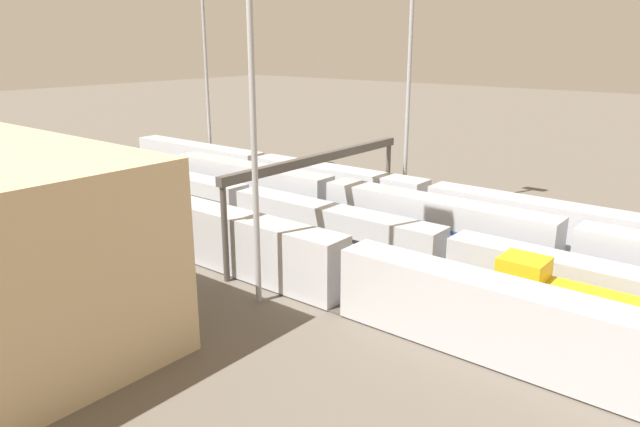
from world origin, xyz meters
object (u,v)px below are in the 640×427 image
train_on_track_4 (346,275)px  light_mast_0 (205,47)px  light_mast_1 (251,44)px  light_mast_2 (411,27)px  train_on_track_1 (433,224)px  signal_gantry (319,168)px  train_on_track_2 (243,205)px  train_on_track_3 (561,309)px  train_on_track_0 (335,188)px

train_on_track_4 → light_mast_0: size_ratio=1.65×
train_on_track_4 → light_mast_0: light_mast_0 is taller
light_mast_1 → light_mast_2: (3.62, -26.99, 1.56)m
light_mast_1 → train_on_track_1: bearing=-104.7°
light_mast_1 → signal_gantry: size_ratio=1.20×
signal_gantry → train_on_track_2: bearing=0.0°
train_on_track_3 → train_on_track_4: bearing=19.9°
train_on_track_1 → train_on_track_0: same height
light_mast_0 → light_mast_2: light_mast_2 is taller
light_mast_0 → light_mast_1: light_mast_1 is taller
train_on_track_3 → light_mast_0: size_ratio=0.35×
light_mast_0 → train_on_track_2: bearing=147.3°
train_on_track_4 → train_on_track_0: 25.85m
light_mast_2 → train_on_track_4: bearing=111.7°
light_mast_1 → signal_gantry: 18.11m
train_on_track_0 → light_mast_1: size_ratio=2.39×
light_mast_0 → signal_gantry: light_mast_0 is taller
train_on_track_1 → light_mast_1: light_mast_1 is taller
light_mast_1 → signal_gantry: bearing=-70.1°
train_on_track_0 → signal_gantry: bearing=119.9°
light_mast_2 → light_mast_1: bearing=97.6°
train_on_track_1 → train_on_track_4: 15.04m
train_on_track_1 → train_on_track_2: 20.75m
light_mast_0 → light_mast_2: bearing=-178.3°
train_on_track_1 → light_mast_2: bearing=-46.2°
train_on_track_4 → train_on_track_2: 23.42m
train_on_track_3 → train_on_track_0: bearing=-26.4°
train_on_track_3 → train_on_track_2: bearing=-8.1°
train_on_track_2 → signal_gantry: bearing=180.0°
train_on_track_4 → train_on_track_0: (16.38, -20.00, 0.00)m
train_on_track_4 → light_mast_0: 49.52m
train_on_track_3 → light_mast_0: 59.89m
train_on_track_3 → light_mast_2: 34.94m
train_on_track_2 → light_mast_2: size_ratio=2.92×
train_on_track_3 → light_mast_2: (23.21, -18.74, 18.19)m
train_on_track_2 → light_mast_2: light_mast_2 is taller
light_mast_1 → signal_gantry: (4.81, -13.25, -11.37)m
train_on_track_2 → train_on_track_4: bearing=154.7°
train_on_track_2 → train_on_track_0: bearing=-115.6°
light_mast_2 → light_mast_0: bearing=1.7°
light_mast_0 → light_mast_2: (-31.71, -0.92, 2.26)m
train_on_track_1 → light_mast_2: light_mast_2 is taller
train_on_track_3 → signal_gantry: signal_gantry is taller
train_on_track_2 → light_mast_1: size_ratio=3.20×
train_on_track_1 → signal_gantry: signal_gantry is taller
light_mast_0 → train_on_track_3: bearing=162.0°
light_mast_0 → train_on_track_1: bearing=169.0°
signal_gantry → light_mast_1: bearing=109.9°
train_on_track_4 → signal_gantry: size_ratio=1.89×
train_on_track_2 → train_on_track_3: bearing=171.9°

